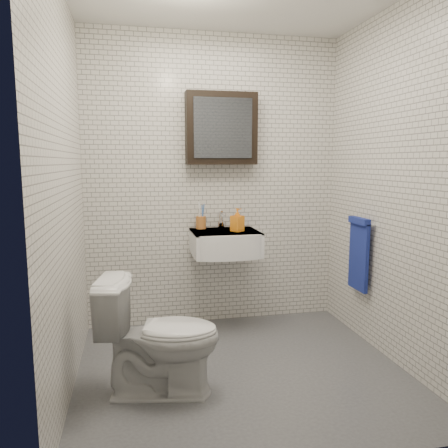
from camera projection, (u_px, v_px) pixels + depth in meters
The scene contains 9 objects.
ground at pixel (241, 370), 3.00m from camera, with size 2.20×2.00×0.01m, color #47484E.
room_shell at pixel (243, 155), 2.80m from camera, with size 2.22×2.02×2.51m.
washbasin at pixel (226, 243), 3.62m from camera, with size 0.55×0.50×0.20m.
faucet at pixel (221, 221), 3.78m from camera, with size 0.06×0.20×0.15m.
mirror_cabinet at pixel (221, 129), 3.67m from camera, with size 0.60×0.15×0.60m.
towel_rail at pixel (359, 251), 3.45m from camera, with size 0.09×0.30×0.58m.
toothbrush_cup at pixel (201, 222), 3.76m from camera, with size 0.11×0.11×0.24m.
soap_bottle at pixel (237, 220), 3.61m from camera, with size 0.09×0.09×0.19m, color #F95D1A.
toilet at pixel (160, 336), 2.67m from camera, with size 0.41×0.72×0.74m, color white.
Camera 1 is at (-0.70, -2.74, 1.42)m, focal length 35.00 mm.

